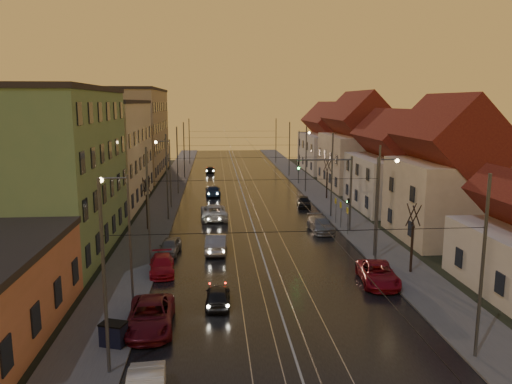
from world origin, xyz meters
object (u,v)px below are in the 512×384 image
object	(u,v)px
street_lamp_3	(301,152)
parked_right_2	(304,202)
street_lamp_1	(380,197)
street_lamp_2	(167,167)
driving_car_0	(218,296)
traffic_light_mast	(340,184)
driving_car_1	(216,243)
driving_car_3	(213,191)
driving_car_4	(210,170)
dumpster	(114,335)
driving_car_2	(214,212)
street_lamp_0	(124,227)
parked_left_2	(162,265)
parked_right_1	(320,224)
parked_right_0	(378,274)
parked_left_3	(170,246)
parked_left_1	(150,316)

from	to	relation	value
street_lamp_3	parked_right_2	world-z (taller)	street_lamp_3
street_lamp_1	street_lamp_2	distance (m)	27.05
driving_car_0	traffic_light_mast	bearing A→B (deg)	-122.92
driving_car_1	driving_car_3	world-z (taller)	driving_car_1
driving_car_4	dumpster	bearing A→B (deg)	86.59
driving_car_2	dumpster	bearing A→B (deg)	76.55
driving_car_0	driving_car_4	size ratio (longest dim) A/B	0.98
driving_car_1	driving_car_2	distance (m)	11.73
traffic_light_mast	driving_car_2	world-z (taller)	traffic_light_mast
street_lamp_0	street_lamp_2	world-z (taller)	same
street_lamp_0	parked_right_2	size ratio (longest dim) A/B	2.12
traffic_light_mast	parked_left_2	xyz separation A→B (m)	(-15.59, -10.43, -3.98)
driving_car_3	parked_right_1	distance (m)	21.87
street_lamp_3	parked_left_2	distance (m)	42.12
driving_car_2	parked_left_2	world-z (taller)	driving_car_2
street_lamp_2	parked_left_2	distance (m)	22.88
parked_right_2	parked_right_0	bearing A→B (deg)	-81.99
driving_car_0	parked_right_0	bearing A→B (deg)	-163.36
parked_left_3	parked_right_1	xyz separation A→B (m)	(13.68, 5.99, 0.05)
street_lamp_0	parked_right_2	world-z (taller)	street_lamp_0
street_lamp_0	traffic_light_mast	distance (m)	23.42
street_lamp_0	parked_right_2	distance (m)	31.97
street_lamp_0	parked_right_0	world-z (taller)	street_lamp_0
parked_left_3	parked_right_1	world-z (taller)	parked_right_1
driving_car_0	parked_right_2	size ratio (longest dim) A/B	0.95
street_lamp_1	parked_left_3	world-z (taller)	street_lamp_1
street_lamp_1	driving_car_1	size ratio (longest dim) A/B	1.70
parked_right_1	driving_car_0	bearing A→B (deg)	-122.75
parked_left_1	dumpster	bearing A→B (deg)	-130.13
driving_car_1	driving_car_4	distance (m)	46.37
street_lamp_0	parked_left_3	world-z (taller)	street_lamp_0
street_lamp_2	driving_car_0	distance (m)	29.38
parked_left_3	driving_car_0	bearing A→B (deg)	-64.66
driving_car_1	dumpster	xyz separation A→B (m)	(-5.21, -15.91, -0.07)
driving_car_0	driving_car_2	size ratio (longest dim) A/B	0.63
driving_car_1	parked_right_0	bearing A→B (deg)	145.94
driving_car_4	parked_right_0	world-z (taller)	parked_right_0
driving_car_0	parked_left_1	bearing A→B (deg)	40.45
parked_right_0	traffic_light_mast	bearing A→B (deg)	92.77
parked_left_2	parked_right_1	bearing A→B (deg)	32.26
street_lamp_3	parked_left_2	size ratio (longest dim) A/B	1.88
street_lamp_0	driving_car_0	world-z (taller)	street_lamp_0
driving_car_0	parked_right_1	distance (m)	19.51
street_lamp_1	driving_car_3	size ratio (longest dim) A/B	1.71
street_lamp_2	dumpster	world-z (taller)	street_lamp_2
driving_car_0	parked_right_1	world-z (taller)	parked_right_1
driving_car_0	parked_right_2	bearing A→B (deg)	-107.97
street_lamp_3	street_lamp_2	bearing A→B (deg)	-138.69
street_lamp_2	driving_car_4	world-z (taller)	street_lamp_2
street_lamp_0	parked_left_3	size ratio (longest dim) A/B	2.16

